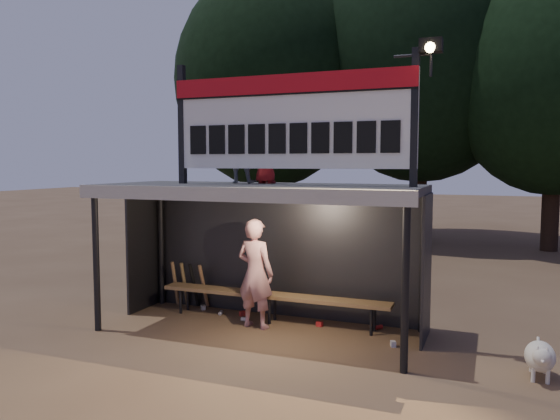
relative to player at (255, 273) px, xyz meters
The scene contains 13 objects.
ground 0.91m from the player, 51.59° to the right, with size 80.00×80.00×0.00m, color brown.
player is the anchor object (origin of this frame).
child_a 2.05m from the player, 145.52° to the left, with size 0.55×0.43×1.13m, color gray.
child_b 1.91m from the player, 74.69° to the left, with size 0.44×0.29×0.90m, color maroon.
dugout_shelter 0.97m from the player, 25.86° to the left, with size 5.10×2.08×2.32m.
scoreboard_assembly 2.54m from the player, 14.87° to the right, with size 4.10×0.27×1.99m.
bench 0.60m from the player, 69.52° to the left, with size 4.00×0.35×0.48m.
tree_left 11.53m from the player, 111.45° to the left, with size 6.46×6.46×9.27m.
tree_mid 12.55m from the player, 84.25° to the left, with size 7.22×7.22×10.36m.
tree_right 12.31m from the player, 63.53° to the left, with size 6.08×6.08×8.72m.
dog 4.23m from the player, ahead, with size 0.36×0.81×0.49m.
bats 1.80m from the player, 158.26° to the left, with size 0.68×0.35×0.84m.
litter 0.98m from the player, 50.85° to the left, with size 3.66×0.88×0.08m.
Camera 1 is at (3.40, -7.73, 2.66)m, focal length 35.00 mm.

